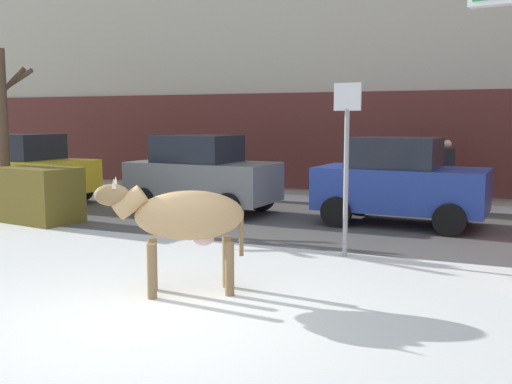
{
  "coord_description": "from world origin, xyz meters",
  "views": [
    {
      "loc": [
        3.69,
        -5.51,
        2.25
      ],
      "look_at": [
        -0.06,
        3.13,
        1.1
      ],
      "focal_mm": 42.12,
      "sensor_mm": 36.0,
      "label": 1
    }
  ],
  "objects_px": {
    "cow_tan": "(184,218)",
    "car_grey_hatchback": "(202,174)",
    "dumpster": "(40,195)",
    "car_yellow_sedan": "(20,168)",
    "pedestrian_by_cars": "(446,174)",
    "street_sign": "(346,155)",
    "bare_tree_far_back": "(3,127)",
    "pedestrian_near_billboard": "(418,173)",
    "car_blue_hatchback": "(399,182)"
  },
  "relations": [
    {
      "from": "car_yellow_sedan",
      "to": "car_grey_hatchback",
      "type": "distance_m",
      "value": 5.47
    },
    {
      "from": "bare_tree_far_back",
      "to": "pedestrian_near_billboard",
      "type": "bearing_deg",
      "value": 31.63
    },
    {
      "from": "car_blue_hatchback",
      "to": "pedestrian_by_cars",
      "type": "height_order",
      "value": "car_blue_hatchback"
    },
    {
      "from": "pedestrian_near_billboard",
      "to": "street_sign",
      "type": "bearing_deg",
      "value": -92.5
    },
    {
      "from": "car_yellow_sedan",
      "to": "street_sign",
      "type": "distance_m",
      "value": 10.29
    },
    {
      "from": "car_grey_hatchback",
      "to": "pedestrian_by_cars",
      "type": "relative_size",
      "value": 2.06
    },
    {
      "from": "car_blue_hatchback",
      "to": "dumpster",
      "type": "bearing_deg",
      "value": -159.12
    },
    {
      "from": "car_grey_hatchback",
      "to": "pedestrian_by_cars",
      "type": "bearing_deg",
      "value": 28.35
    },
    {
      "from": "pedestrian_by_cars",
      "to": "cow_tan",
      "type": "bearing_deg",
      "value": -104.54
    },
    {
      "from": "car_grey_hatchback",
      "to": "car_blue_hatchback",
      "type": "relative_size",
      "value": 1.0
    },
    {
      "from": "dumpster",
      "to": "pedestrian_by_cars",
      "type": "bearing_deg",
      "value": 34.42
    },
    {
      "from": "car_yellow_sedan",
      "to": "pedestrian_near_billboard",
      "type": "bearing_deg",
      "value": 17.25
    },
    {
      "from": "car_yellow_sedan",
      "to": "car_blue_hatchback",
      "type": "distance_m",
      "value": 10.12
    },
    {
      "from": "car_grey_hatchback",
      "to": "car_yellow_sedan",
      "type": "bearing_deg",
      "value": -177.22
    },
    {
      "from": "cow_tan",
      "to": "car_blue_hatchback",
      "type": "bearing_deg",
      "value": 75.36
    },
    {
      "from": "pedestrian_by_cars",
      "to": "street_sign",
      "type": "height_order",
      "value": "street_sign"
    },
    {
      "from": "pedestrian_near_billboard",
      "to": "pedestrian_by_cars",
      "type": "relative_size",
      "value": 1.0
    },
    {
      "from": "pedestrian_near_billboard",
      "to": "pedestrian_by_cars",
      "type": "height_order",
      "value": "same"
    },
    {
      "from": "pedestrian_near_billboard",
      "to": "pedestrian_by_cars",
      "type": "bearing_deg",
      "value": 0.0
    },
    {
      "from": "pedestrian_near_billboard",
      "to": "dumpster",
      "type": "xyz_separation_m",
      "value": [
        -7.26,
        -5.44,
        -0.28
      ]
    },
    {
      "from": "cow_tan",
      "to": "dumpster",
      "type": "bearing_deg",
      "value": 148.61
    },
    {
      "from": "bare_tree_far_back",
      "to": "dumpster",
      "type": "bearing_deg",
      "value": -10.71
    },
    {
      "from": "pedestrian_by_cars",
      "to": "bare_tree_far_back",
      "type": "xyz_separation_m",
      "value": [
        -9.15,
        -5.22,
        1.19
      ]
    },
    {
      "from": "car_yellow_sedan",
      "to": "car_blue_hatchback",
      "type": "relative_size",
      "value": 1.2
    },
    {
      "from": "car_grey_hatchback",
      "to": "pedestrian_near_billboard",
      "type": "xyz_separation_m",
      "value": [
        4.64,
        2.87,
        -0.05
      ]
    },
    {
      "from": "cow_tan",
      "to": "car_blue_hatchback",
      "type": "xyz_separation_m",
      "value": [
        1.62,
        6.21,
        -0.07
      ]
    },
    {
      "from": "car_blue_hatchback",
      "to": "dumpster",
      "type": "distance_m",
      "value": 7.78
    },
    {
      "from": "street_sign",
      "to": "pedestrian_by_cars",
      "type": "bearing_deg",
      "value": 81.05
    },
    {
      "from": "car_blue_hatchback",
      "to": "bare_tree_far_back",
      "type": "bearing_deg",
      "value": -163.29
    },
    {
      "from": "cow_tan",
      "to": "pedestrian_near_billboard",
      "type": "relative_size",
      "value": 1.06
    },
    {
      "from": "car_blue_hatchback",
      "to": "dumpster",
      "type": "relative_size",
      "value": 2.1
    },
    {
      "from": "car_blue_hatchback",
      "to": "pedestrian_near_billboard",
      "type": "relative_size",
      "value": 2.06
    },
    {
      "from": "car_grey_hatchback",
      "to": "street_sign",
      "type": "bearing_deg",
      "value": -35.78
    },
    {
      "from": "car_blue_hatchback",
      "to": "pedestrian_near_billboard",
      "type": "bearing_deg",
      "value": 90.08
    },
    {
      "from": "street_sign",
      "to": "bare_tree_far_back",
      "type": "bearing_deg",
      "value": 174.36
    },
    {
      "from": "pedestrian_near_billboard",
      "to": "bare_tree_far_back",
      "type": "height_order",
      "value": "bare_tree_far_back"
    },
    {
      "from": "cow_tan",
      "to": "car_grey_hatchback",
      "type": "height_order",
      "value": "car_grey_hatchback"
    },
    {
      "from": "pedestrian_by_cars",
      "to": "dumpster",
      "type": "height_order",
      "value": "pedestrian_by_cars"
    },
    {
      "from": "car_yellow_sedan",
      "to": "street_sign",
      "type": "height_order",
      "value": "street_sign"
    },
    {
      "from": "pedestrian_by_cars",
      "to": "dumpster",
      "type": "bearing_deg",
      "value": -145.58
    },
    {
      "from": "car_yellow_sedan",
      "to": "cow_tan",
      "type": "bearing_deg",
      "value": -34.1
    },
    {
      "from": "cow_tan",
      "to": "street_sign",
      "type": "relative_size",
      "value": 0.65
    },
    {
      "from": "car_yellow_sedan",
      "to": "bare_tree_far_back",
      "type": "height_order",
      "value": "bare_tree_far_back"
    },
    {
      "from": "dumpster",
      "to": "cow_tan",
      "type": "bearing_deg",
      "value": -31.39
    },
    {
      "from": "bare_tree_far_back",
      "to": "pedestrian_by_cars",
      "type": "bearing_deg",
      "value": 29.67
    },
    {
      "from": "pedestrian_near_billboard",
      "to": "dumpster",
      "type": "distance_m",
      "value": 9.08
    },
    {
      "from": "pedestrian_near_billboard",
      "to": "dumpster",
      "type": "bearing_deg",
      "value": -143.14
    },
    {
      "from": "car_grey_hatchback",
      "to": "dumpster",
      "type": "xyz_separation_m",
      "value": [
        -2.62,
        -2.57,
        -0.33
      ]
    },
    {
      "from": "dumpster",
      "to": "car_yellow_sedan",
      "type": "bearing_deg",
      "value": 141.0
    },
    {
      "from": "dumpster",
      "to": "street_sign",
      "type": "distance_m",
      "value": 7.1
    }
  ]
}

